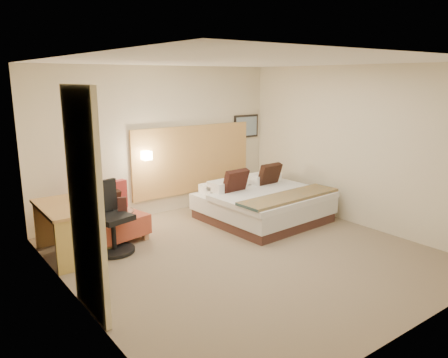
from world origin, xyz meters
TOP-DOWN VIEW (x-y plane):
  - floor at (0.00, 0.00)m, footprint 4.80×5.00m
  - ceiling at (0.00, 0.00)m, footprint 4.80×5.00m
  - wall_back at (0.00, 2.51)m, footprint 4.80×0.02m
  - wall_front at (0.00, -2.51)m, footprint 4.80×0.02m
  - wall_left at (-2.41, 0.00)m, footprint 0.02×5.00m
  - wall_right at (2.41, 0.00)m, footprint 0.02×5.00m
  - headboard_panel at (0.70, 2.47)m, footprint 2.60×0.04m
  - art_frame at (2.02, 2.48)m, footprint 0.62×0.03m
  - art_canvas at (2.02, 2.46)m, footprint 0.54×0.01m
  - lamp_arm at (-0.35, 2.42)m, footprint 0.02×0.12m
  - lamp_shade at (-0.35, 2.36)m, footprint 0.15×0.15m
  - curtain at (-2.36, -0.25)m, footprint 0.06×0.90m
  - bottle_a at (-1.38, 1.44)m, footprint 0.07×0.07m
  - menu_folder at (-1.30, 1.31)m, footprint 0.14×0.08m
  - bed at (1.23, 1.04)m, footprint 2.01×1.96m
  - lounge_chair at (-1.30, 1.68)m, footprint 0.95×0.87m
  - side_table at (-1.35, 1.39)m, footprint 0.61×0.61m
  - desk at (-2.11, 1.46)m, footprint 0.57×1.22m
  - desk_chair at (-1.52, 1.24)m, footprint 0.71×0.71m

SIDE VIEW (x-z plane):
  - floor at x=0.00m, z-range -0.02..0.00m
  - bed at x=1.23m, z-range -0.16..0.78m
  - side_table at x=-1.35m, z-range 0.03..0.59m
  - lounge_chair at x=-1.30m, z-range -0.09..0.78m
  - desk_chair at x=-1.52m, z-range -0.09..0.94m
  - desk at x=-2.11m, z-range 0.22..0.97m
  - bottle_a at x=-1.38m, z-range 0.55..0.75m
  - menu_folder at x=-1.30m, z-range 0.55..0.77m
  - headboard_panel at x=0.70m, z-range 0.30..1.60m
  - lamp_arm at x=-0.35m, z-range 1.14..1.16m
  - lamp_shade at x=-0.35m, z-range 1.07..1.22m
  - curtain at x=-2.36m, z-range 0.01..2.43m
  - wall_back at x=0.00m, z-range 0.00..2.70m
  - wall_front at x=0.00m, z-range 0.00..2.70m
  - wall_left at x=-2.41m, z-range 0.00..2.70m
  - wall_right at x=2.41m, z-range 0.00..2.70m
  - art_frame at x=2.02m, z-range 1.27..1.73m
  - art_canvas at x=2.02m, z-range 1.30..1.70m
  - ceiling at x=0.00m, z-range 2.70..2.72m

